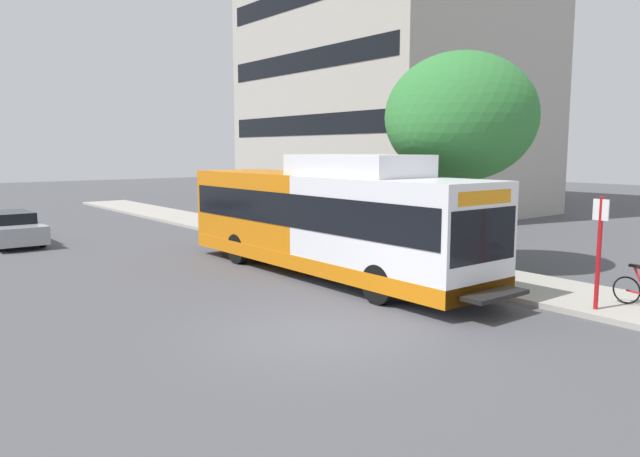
% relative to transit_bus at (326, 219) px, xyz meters
% --- Properties ---
extents(ground_plane, '(120.00, 120.00, 0.00)m').
position_rel_transit_bus_xyz_m(ground_plane, '(-3.90, 3.45, -1.70)').
color(ground_plane, '#4C4C51').
extents(sidewalk_curb, '(3.00, 56.00, 0.14)m').
position_rel_transit_bus_xyz_m(sidewalk_curb, '(3.10, 1.45, -1.63)').
color(sidewalk_curb, '#A8A399').
rests_on(sidewalk_curb, ground).
extents(transit_bus, '(2.58, 12.25, 3.65)m').
position_rel_transit_bus_xyz_m(transit_bus, '(0.00, 0.00, 0.00)').
color(transit_bus, white).
rests_on(transit_bus, ground).
extents(bus_stop_sign_pole, '(0.10, 0.36, 2.60)m').
position_rel_transit_bus_xyz_m(bus_stop_sign_pole, '(2.09, -7.32, -0.05)').
color(bus_stop_sign_pole, red).
rests_on(bus_stop_sign_pole, sidewalk_curb).
extents(street_tree_near_stop, '(4.66, 4.66, 6.63)m').
position_rel_transit_bus_xyz_m(street_tree_near_stop, '(3.77, -1.92, 3.07)').
color(street_tree_near_stop, '#4C3823').
rests_on(street_tree_near_stop, sidewalk_curb).
extents(parked_car_far_lane, '(1.80, 4.50, 1.33)m').
position_rel_transit_bus_xyz_m(parked_car_far_lane, '(-6.23, 12.39, -1.04)').
color(parked_car_far_lane, '#93999E').
rests_on(parked_car_far_lane, ground).
extents(lattice_comm_tower, '(1.10, 1.10, 33.33)m').
position_rel_transit_bus_xyz_m(lattice_comm_tower, '(20.29, 29.05, 9.51)').
color(lattice_comm_tower, '#B7B7BC').
rests_on(lattice_comm_tower, ground).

